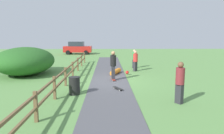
{
  "coord_description": "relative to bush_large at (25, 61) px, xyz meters",
  "views": [
    {
      "loc": [
        -0.12,
        -13.36,
        3.02
      ],
      "look_at": [
        0.16,
        -0.53,
        1.0
      ],
      "focal_mm": 33.43,
      "sensor_mm": 36.0,
      "label": 1
    }
  ],
  "objects": [
    {
      "name": "ground_plane",
      "position": [
        6.32,
        -2.3,
        -1.04
      ],
      "size": [
        60.0,
        60.0,
        0.0
      ],
      "primitive_type": "plane",
      "color": "#60934C"
    },
    {
      "name": "asphalt_path",
      "position": [
        6.32,
        -2.3,
        -1.03
      ],
      "size": [
        2.4,
        28.0,
        0.02
      ],
      "primitive_type": "cube",
      "color": "#515156",
      "rests_on": "ground_plane"
    },
    {
      "name": "wooden_fence",
      "position": [
        3.72,
        -2.3,
        -0.37
      ],
      "size": [
        0.12,
        18.12,
        1.1
      ],
      "color": "brown",
      "rests_on": "ground_plane"
    },
    {
      "name": "bush_large",
      "position": [
        0.0,
        0.0,
        0.0
      ],
      "size": [
        4.24,
        5.09,
        2.08
      ],
      "primitive_type": "ellipsoid",
      "color": "#286023",
      "rests_on": "ground_plane"
    },
    {
      "name": "trash_bin",
      "position": [
        4.52,
        -5.36,
        -0.59
      ],
      "size": [
        0.56,
        0.56,
        0.9
      ],
      "primitive_type": "cylinder",
      "color": "black",
      "rests_on": "ground_plane"
    },
    {
      "name": "skater_riding",
      "position": [
        6.57,
        -2.2,
        0.06
      ],
      "size": [
        0.43,
        0.82,
        1.92
      ],
      "color": "#B23326",
      "rests_on": "asphalt_path"
    },
    {
      "name": "skater_fallen",
      "position": [
        6.89,
        -0.06,
        -0.84
      ],
      "size": [
        1.44,
        1.61,
        0.36
      ],
      "color": "orange",
      "rests_on": "asphalt_path"
    },
    {
      "name": "skateboard_loose",
      "position": [
        6.77,
        -4.57,
        -0.95
      ],
      "size": [
        0.56,
        0.8,
        0.08
      ],
      "color": "black",
      "rests_on": "asphalt_path"
    },
    {
      "name": "bystander_maroon",
      "position": [
        9.35,
        -6.88,
        -0.01
      ],
      "size": [
        0.52,
        0.52,
        1.86
      ],
      "color": "#2D2D33",
      "rests_on": "ground_plane"
    },
    {
      "name": "bystander_red",
      "position": [
        8.5,
        1.27,
        -0.11
      ],
      "size": [
        0.54,
        0.54,
        1.69
      ],
      "color": "#2D2D33",
      "rests_on": "ground_plane"
    },
    {
      "name": "bystander_green",
      "position": [
        8.62,
        2.92,
        -0.12
      ],
      "size": [
        0.54,
        0.54,
        1.67
      ],
      "color": "#2D2D33",
      "rests_on": "ground_plane"
    },
    {
      "name": "parked_car_red",
      "position": [
        1.61,
        16.41,
        -0.08
      ],
      "size": [
        4.25,
        2.11,
        1.92
      ],
      "color": "red",
      "rests_on": "ground_plane"
    }
  ]
}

